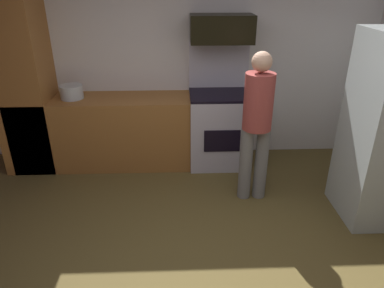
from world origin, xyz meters
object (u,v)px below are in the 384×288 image
at_px(oven_range, 219,125).
at_px(microwave, 222,29).
at_px(stock_pot, 72,92).
at_px(person_cook, 257,121).

relative_size(oven_range, microwave, 2.08).
bearing_deg(stock_pot, person_cook, -22.31).
xyz_separation_m(oven_range, stock_pot, (-1.82, 0.01, 0.47)).
bearing_deg(oven_range, stock_pot, 179.84).
xyz_separation_m(person_cook, stock_pot, (-2.10, 0.86, 0.08)).
bearing_deg(person_cook, stock_pot, 157.69).
bearing_deg(oven_range, microwave, 90.00).
distance_m(person_cook, stock_pot, 2.28).
xyz_separation_m(oven_range, microwave, (-0.00, 0.09, 1.18)).
relative_size(oven_range, stock_pot, 5.63).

